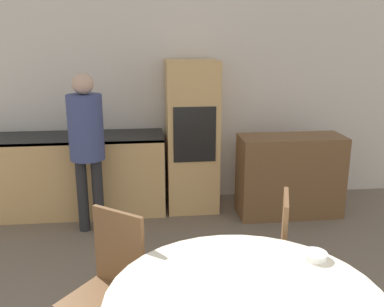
% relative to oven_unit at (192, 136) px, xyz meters
% --- Properties ---
extents(wall_back, '(6.09, 0.05, 2.60)m').
position_rel_oven_unit_xyz_m(wall_back, '(-0.23, 0.34, 0.45)').
color(wall_back, silver).
rests_on(wall_back, ground_plane).
extents(kitchen_counter, '(2.10, 0.60, 0.89)m').
position_rel_oven_unit_xyz_m(kitchen_counter, '(-1.37, -0.01, -0.39)').
color(kitchen_counter, tan).
rests_on(kitchen_counter, ground_plane).
extents(oven_unit, '(0.57, 0.59, 1.70)m').
position_rel_oven_unit_xyz_m(oven_unit, '(0.00, 0.00, 0.00)').
color(oven_unit, tan).
rests_on(oven_unit, ground_plane).
extents(sideboard, '(1.14, 0.45, 0.90)m').
position_rel_oven_unit_xyz_m(sideboard, '(1.06, -0.34, -0.40)').
color(sideboard, brown).
rests_on(sideboard, ground_plane).
extents(chair_far_left, '(0.56, 0.56, 0.93)m').
position_rel_oven_unit_xyz_m(chair_far_left, '(-0.76, -2.33, -0.34)').
color(chair_far_left, brown).
rests_on(chair_far_left, ground_plane).
extents(chair_far_right, '(0.50, 0.50, 0.93)m').
position_rel_oven_unit_xyz_m(chair_far_right, '(0.31, -2.11, -0.34)').
color(chair_far_right, brown).
rests_on(chair_far_right, ground_plane).
extents(person_standing, '(0.34, 0.34, 1.62)m').
position_rel_oven_unit_xyz_m(person_standing, '(-1.10, -0.52, 0.15)').
color(person_standing, '#262628').
rests_on(person_standing, ground_plane).
extents(bowl_near, '(0.14, 0.14, 0.04)m').
position_rel_oven_unit_xyz_m(bowl_near, '(0.40, -2.64, -0.07)').
color(bowl_near, white).
rests_on(bowl_near, dining_table).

